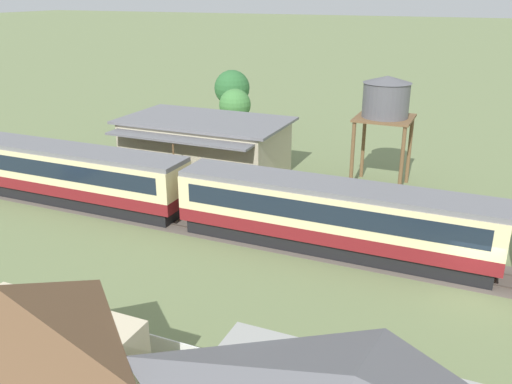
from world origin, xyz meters
The scene contains 8 objects.
ground_plane centered at (0.00, 0.00, 0.00)m, with size 600.00×600.00×0.00m, color #707F51.
passenger_train centered at (-7.57, 1.81, 2.23)m, with size 57.11×3.19×4.01m.
station_building centered at (-21.07, 11.17, 2.30)m, with size 13.23×8.86×4.54m.
water_tower centered at (-7.38, 13.65, 6.67)m, with size 4.08×4.08×8.44m.
cottage_brown_roof_2 centered at (-13.63, -16.00, 2.99)m, with size 7.28×6.69×5.77m.
picket_fence_front centered at (-7.26, -10.70, 0.53)m, with size 47.49×0.06×1.05m, color white.
yard_tree_0 centered at (-22.30, 19.35, 4.04)m, with size 2.99×2.99×5.59m.
yard_tree_1 centered at (-25.29, 24.91, 4.58)m, with size 3.69×3.69×6.44m.
Camera 1 is at (-0.50, -26.06, 14.23)m, focal length 38.00 mm.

